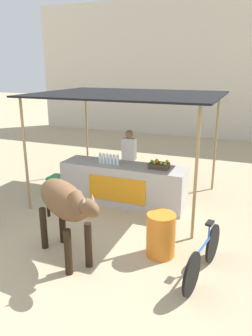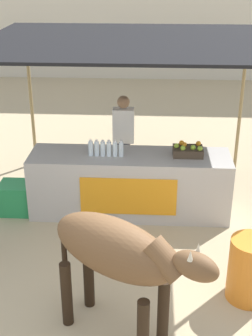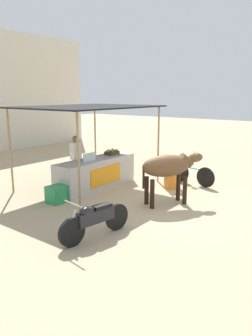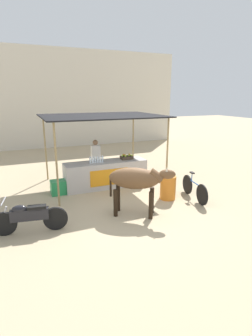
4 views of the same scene
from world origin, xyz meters
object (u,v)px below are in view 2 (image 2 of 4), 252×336
Objects in this scene: fruit_crate at (188,150)px; cooler_box at (20,198)px; cow at (118,254)px; stall_counter at (130,184)px; vendor_behind_counter at (123,143)px; water_barrel at (250,270)px.

fruit_crate reaches higher than cooler_box.
cooler_box is at bearing -176.62° from fruit_crate.
cow is at bearing -55.61° from cooler_box.
fruit_crate is 2.68m from cooler_box.
stall_counter is at bearing 90.44° from cow.
vendor_behind_counter reaches higher than water_barrel.
stall_counter is at bearing 3.27° from cooler_box.
cooler_box is 0.77× the size of water_barrel.
cooler_box is at bearing 150.18° from water_barrel.
stall_counter is 1.02m from fruit_crate.
stall_counter is 1.82× the size of vendor_behind_counter.
water_barrel is 1.74m from cow.
water_barrel is at bearing -58.74° from vendor_behind_counter.
cow is (0.16, -3.36, 0.18)m from vendor_behind_counter.
cow reaches higher than cooler_box.
water_barrel is (3.18, -1.82, 0.15)m from cooler_box.
stall_counter is 6.82× the size of fruit_crate.
fruit_crate is (0.86, 0.05, 0.55)m from stall_counter.
cooler_box is at bearing 124.39° from cow.
vendor_behind_counter reaches higher than cow.
vendor_behind_counter reaches higher than cooler_box.
fruit_crate is at bearing 3.38° from cooler_box.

